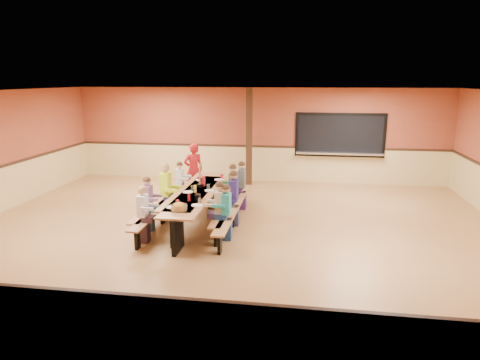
# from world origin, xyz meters

# --- Properties ---
(ground) EXTENTS (12.00, 12.00, 0.00)m
(ground) POSITION_xyz_m (0.00, 0.00, 0.00)
(ground) COLOR olive
(ground) RESTS_ON ground
(room_envelope) EXTENTS (12.04, 10.04, 3.02)m
(room_envelope) POSITION_xyz_m (0.00, 0.00, 0.69)
(room_envelope) COLOR brown
(room_envelope) RESTS_ON ground
(kitchen_pass_through) EXTENTS (2.78, 0.28, 1.38)m
(kitchen_pass_through) POSITION_xyz_m (2.60, 4.96, 1.49)
(kitchen_pass_through) COLOR black
(kitchen_pass_through) RESTS_ON ground
(structural_post) EXTENTS (0.18, 0.18, 3.00)m
(structural_post) POSITION_xyz_m (-0.20, 4.40, 1.50)
(structural_post) COLOR black
(structural_post) RESTS_ON ground
(cafeteria_table_main) EXTENTS (1.91, 3.70, 0.74)m
(cafeteria_table_main) POSITION_xyz_m (-0.87, 0.37, 0.53)
(cafeteria_table_main) COLOR #A26940
(cafeteria_table_main) RESTS_ON ground
(cafeteria_table_second) EXTENTS (1.91, 3.70, 0.74)m
(cafeteria_table_second) POSITION_xyz_m (-1.02, 0.77, 0.53)
(cafeteria_table_second) COLOR #A26940
(cafeteria_table_second) RESTS_ON ground
(seated_child_white_left) EXTENTS (0.35, 0.29, 1.17)m
(seated_child_white_left) POSITION_xyz_m (-1.70, -0.81, 0.58)
(seated_child_white_left) COLOR white
(seated_child_white_left) RESTS_ON ground
(seated_adult_yellow) EXTENTS (0.44, 0.36, 1.35)m
(seated_adult_yellow) POSITION_xyz_m (-1.70, 0.66, 0.68)
(seated_adult_yellow) COLOR #CDEF23
(seated_adult_yellow) RESTS_ON ground
(seated_child_grey_left) EXTENTS (0.34, 0.28, 1.15)m
(seated_child_grey_left) POSITION_xyz_m (-1.70, 1.85, 0.58)
(seated_child_grey_left) COLOR white
(seated_child_grey_left) RESTS_ON ground
(seated_child_teal_right) EXTENTS (0.35, 0.28, 1.16)m
(seated_child_teal_right) POSITION_xyz_m (-0.05, -0.43, 0.58)
(seated_child_teal_right) COLOR teal
(seated_child_teal_right) RESTS_ON ground
(seated_child_navy_right) EXTENTS (0.39, 0.32, 1.25)m
(seated_child_navy_right) POSITION_xyz_m (-0.05, 0.49, 0.63)
(seated_child_navy_right) COLOR navy
(seated_child_navy_right) RESTS_ON ground
(seated_child_char_right) EXTENTS (0.38, 0.31, 1.22)m
(seated_child_char_right) POSITION_xyz_m (-0.05, 1.76, 0.61)
(seated_child_char_right) COLOR #484D53
(seated_child_char_right) RESTS_ON ground
(seated_child_purple_sec) EXTENTS (0.36, 0.30, 1.19)m
(seated_child_purple_sec) POSITION_xyz_m (-1.85, -0.14, 0.60)
(seated_child_purple_sec) COLOR #7D527D
(seated_child_purple_sec) RESTS_ON ground
(seated_child_green_sec) EXTENTS (0.38, 0.31, 1.24)m
(seated_child_green_sec) POSITION_xyz_m (-0.20, 1.29, 0.62)
(seated_child_green_sec) COLOR #2E6341
(seated_child_green_sec) RESTS_ON ground
(seated_child_tan_sec) EXTENTS (0.37, 0.30, 1.21)m
(seated_child_tan_sec) POSITION_xyz_m (-0.20, -0.38, 0.60)
(seated_child_tan_sec) COLOR beige
(seated_child_tan_sec) RESTS_ON ground
(standing_woman) EXTENTS (0.66, 0.59, 1.52)m
(standing_woman) POSITION_xyz_m (-1.57, 2.79, 0.76)
(standing_woman) COLOR #A61318
(standing_woman) RESTS_ON ground
(punch_pitcher) EXTENTS (0.16, 0.16, 0.22)m
(punch_pitcher) POSITION_xyz_m (-0.92, 1.11, 0.85)
(punch_pitcher) COLOR #AF171F
(punch_pitcher) RESTS_ON cafeteria_table_main
(chip_bowl) EXTENTS (0.32, 0.32, 0.15)m
(chip_bowl) POSITION_xyz_m (-0.91, -0.91, 0.81)
(chip_bowl) COLOR #FFA228
(chip_bowl) RESTS_ON cafeteria_table_main
(napkin_dispenser) EXTENTS (0.10, 0.14, 0.13)m
(napkin_dispenser) POSITION_xyz_m (-0.73, -0.12, 0.80)
(napkin_dispenser) COLOR black
(napkin_dispenser) RESTS_ON cafeteria_table_main
(condiment_mustard) EXTENTS (0.06, 0.06, 0.17)m
(condiment_mustard) POSITION_xyz_m (-0.93, 0.47, 0.82)
(condiment_mustard) COLOR yellow
(condiment_mustard) RESTS_ON cafeteria_table_main
(condiment_ketchup) EXTENTS (0.06, 0.06, 0.17)m
(condiment_ketchup) POSITION_xyz_m (-0.89, -0.23, 0.82)
(condiment_ketchup) COLOR #B2140F
(condiment_ketchup) RESTS_ON cafeteria_table_main
(table_paddle) EXTENTS (0.16, 0.16, 0.56)m
(table_paddle) POSITION_xyz_m (-0.95, 1.03, 0.88)
(table_paddle) COLOR black
(table_paddle) RESTS_ON cafeteria_table_main
(place_settings) EXTENTS (0.65, 3.30, 0.11)m
(place_settings) POSITION_xyz_m (-0.87, 0.37, 0.80)
(place_settings) COLOR beige
(place_settings) RESTS_ON cafeteria_table_main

